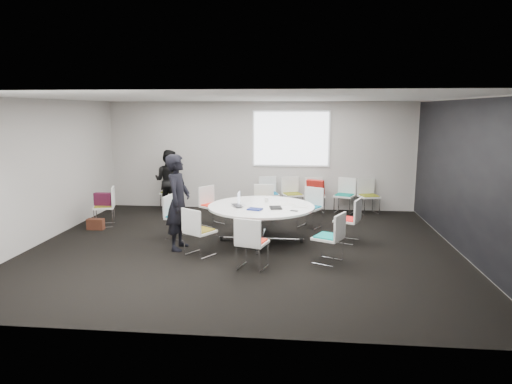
# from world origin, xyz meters

# --- Properties ---
(room_shell) EXTENTS (8.08, 7.08, 2.88)m
(room_shell) POSITION_xyz_m (0.09, 0.00, 1.40)
(room_shell) COLOR black
(room_shell) RESTS_ON ground
(conference_table) EXTENTS (2.09, 2.09, 0.73)m
(conference_table) POSITION_xyz_m (0.30, 0.40, 0.52)
(conference_table) COLOR silver
(conference_table) RESTS_ON ground
(projection_screen) EXTENTS (1.90, 0.03, 1.35)m
(projection_screen) POSITION_xyz_m (0.80, 3.46, 1.85)
(projection_screen) COLOR white
(projection_screen) RESTS_ON room_shell
(chair_ring_a) EXTENTS (0.59, 0.59, 0.88)m
(chair_ring_a) POSITION_xyz_m (2.00, 0.54, 0.28)
(chair_ring_a) COLOR silver
(chair_ring_a) RESTS_ON ground
(chair_ring_b) EXTENTS (0.62, 0.61, 0.88)m
(chair_ring_b) POSITION_xyz_m (1.28, 1.60, 0.28)
(chair_ring_b) COLOR silver
(chair_ring_b) RESTS_ON ground
(chair_ring_c) EXTENTS (0.49, 0.48, 0.88)m
(chair_ring_c) POSITION_xyz_m (0.23, 1.89, 0.28)
(chair_ring_c) COLOR silver
(chair_ring_c) RESTS_ON ground
(chair_ring_d) EXTENTS (0.63, 0.64, 0.88)m
(chair_ring_d) POSITION_xyz_m (-0.91, 1.59, 0.28)
(chair_ring_d) COLOR silver
(chair_ring_d) RESTS_ON ground
(chair_ring_e) EXTENTS (0.52, 0.53, 0.88)m
(chair_ring_e) POSITION_xyz_m (-1.41, 0.48, 0.28)
(chair_ring_e) COLOR silver
(chair_ring_e) RESTS_ON ground
(chair_ring_f) EXTENTS (0.63, 0.63, 0.88)m
(chair_ring_f) POSITION_xyz_m (-0.72, -0.59, 0.28)
(chair_ring_f) COLOR silver
(chair_ring_f) RESTS_ON ground
(chair_ring_g) EXTENTS (0.57, 0.56, 0.88)m
(chair_ring_g) POSITION_xyz_m (0.29, -1.19, 0.28)
(chair_ring_g) COLOR silver
(chair_ring_g) RESTS_ON ground
(chair_ring_h) EXTENTS (0.61, 0.61, 0.88)m
(chair_ring_h) POSITION_xyz_m (1.56, -0.76, 0.28)
(chair_ring_h) COLOR silver
(chair_ring_h) RESTS_ON ground
(chair_back_a) EXTENTS (0.57, 0.56, 0.88)m
(chair_back_a) POSITION_xyz_m (0.26, 3.17, 0.28)
(chair_back_a) COLOR silver
(chair_back_a) RESTS_ON ground
(chair_back_b) EXTENTS (0.59, 0.58, 0.88)m
(chair_back_b) POSITION_xyz_m (0.86, 3.16, 0.28)
(chair_back_b) COLOR silver
(chair_back_b) RESTS_ON ground
(chair_back_c) EXTENTS (0.53, 0.52, 0.88)m
(chair_back_c) POSITION_xyz_m (1.43, 3.12, 0.28)
(chair_back_c) COLOR silver
(chair_back_c) RESTS_ON ground
(chair_back_d) EXTENTS (0.59, 0.58, 0.88)m
(chair_back_d) POSITION_xyz_m (2.18, 3.15, 0.28)
(chair_back_d) COLOR silver
(chair_back_d) RESTS_ON ground
(chair_back_e) EXTENTS (0.57, 0.56, 0.88)m
(chair_back_e) POSITION_xyz_m (2.77, 3.13, 0.28)
(chair_back_e) COLOR silver
(chair_back_e) RESTS_ON ground
(chair_spare_left) EXTENTS (0.57, 0.57, 0.88)m
(chair_spare_left) POSITION_xyz_m (-3.30, 1.27, 0.28)
(chair_spare_left) COLOR silver
(chair_spare_left) RESTS_ON ground
(chair_person_back) EXTENTS (0.55, 0.54, 0.88)m
(chair_person_back) POSITION_xyz_m (-2.32, 3.15, 0.28)
(chair_person_back) COLOR silver
(chair_person_back) RESTS_ON ground
(person_main) EXTENTS (0.47, 0.68, 1.79)m
(person_main) POSITION_xyz_m (-1.19, -0.22, 0.89)
(person_main) COLOR black
(person_main) RESTS_ON ground
(person_back) EXTENTS (0.84, 0.70, 1.58)m
(person_back) POSITION_xyz_m (-2.32, 2.98, 0.79)
(person_back) COLOR black
(person_back) RESTS_ON ground
(laptop) EXTENTS (0.37, 0.43, 0.03)m
(laptop) POSITION_xyz_m (-0.11, 0.29, 0.74)
(laptop) COLOR #333338
(laptop) RESTS_ON conference_table
(laptop_lid) EXTENTS (0.02, 0.30, 0.22)m
(laptop_lid) POSITION_xyz_m (-0.15, 0.49, 0.86)
(laptop_lid) COLOR silver
(laptop_lid) RESTS_ON conference_table
(notebook_black) EXTENTS (0.27, 0.33, 0.02)m
(notebook_black) POSITION_xyz_m (0.60, 0.19, 0.74)
(notebook_black) COLOR black
(notebook_black) RESTS_ON conference_table
(tablet_folio) EXTENTS (0.30, 0.26, 0.03)m
(tablet_folio) POSITION_xyz_m (0.22, 0.01, 0.74)
(tablet_folio) COLOR navy
(tablet_folio) RESTS_ON conference_table
(papers_right) EXTENTS (0.33, 0.26, 0.00)m
(papers_right) POSITION_xyz_m (0.80, 0.62, 0.73)
(papers_right) COLOR white
(papers_right) RESTS_ON conference_table
(papers_front) EXTENTS (0.31, 0.22, 0.00)m
(papers_front) POSITION_xyz_m (1.06, 0.37, 0.73)
(papers_front) COLOR white
(papers_front) RESTS_ON conference_table
(cup) EXTENTS (0.08, 0.08, 0.09)m
(cup) POSITION_xyz_m (0.38, 0.76, 0.78)
(cup) COLOR white
(cup) RESTS_ON conference_table
(phone) EXTENTS (0.16, 0.11, 0.01)m
(phone) POSITION_xyz_m (0.96, -0.02, 0.73)
(phone) COLOR black
(phone) RESTS_ON conference_table
(maroon_bag) EXTENTS (0.40, 0.15, 0.28)m
(maroon_bag) POSITION_xyz_m (-3.32, 1.27, 0.62)
(maroon_bag) COLOR #4E142D
(maroon_bag) RESTS_ON chair_spare_left
(brown_bag) EXTENTS (0.36, 0.16, 0.24)m
(brown_bag) POSITION_xyz_m (-3.39, 0.95, 0.12)
(brown_bag) COLOR #482317
(brown_bag) RESTS_ON ground
(red_jacket) EXTENTS (0.47, 0.33, 0.36)m
(red_jacket) POSITION_xyz_m (1.44, 2.89, 0.70)
(red_jacket) COLOR #A71B14
(red_jacket) RESTS_ON chair_back_c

